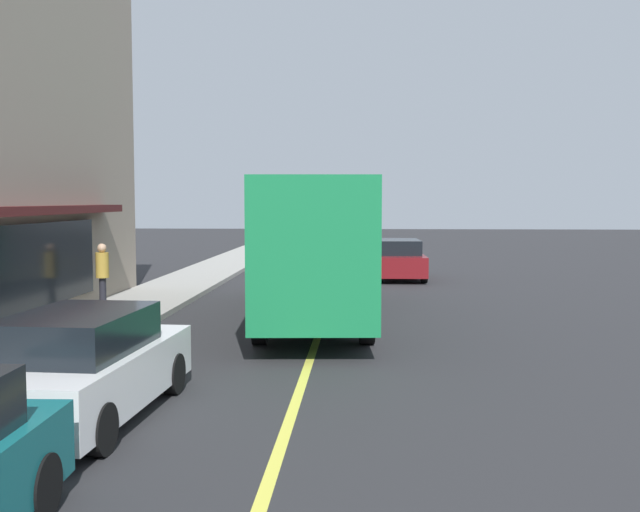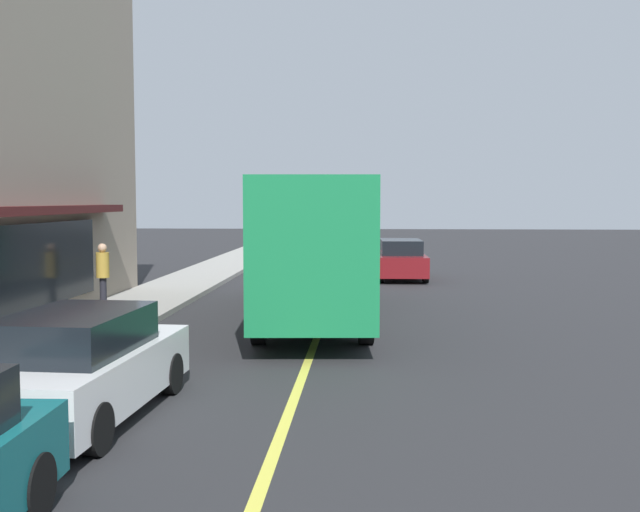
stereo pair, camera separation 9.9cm
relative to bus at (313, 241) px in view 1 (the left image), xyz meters
name	(u,v)px [view 1 (the left image)]	position (x,y,z in m)	size (l,w,h in m)	color
ground	(322,324)	(-1.06, -0.29, -1.99)	(120.00, 120.00, 0.00)	#28282B
sidewalk	(108,319)	(-1.06, 5.06, -1.91)	(80.00, 2.55, 0.15)	#9E9B93
lane_centre_stripe	(322,324)	(-1.06, -0.29, -1.98)	(36.00, 0.16, 0.01)	#D8D14C
bus	(313,241)	(0.00, 0.00, 0.00)	(11.27, 3.24, 3.50)	#197F47
car_maroon	(399,260)	(9.64, -2.66, -1.24)	(4.34, 1.95, 1.52)	maroon
car_white	(83,367)	(-9.14, 2.57, -1.24)	(4.39, 2.03, 1.52)	white
pedestrian_mid_block	(102,270)	(0.07, 5.57, -0.78)	(0.34, 0.34, 1.75)	black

